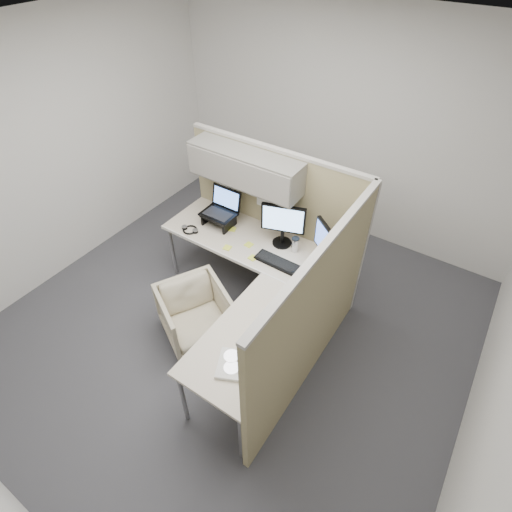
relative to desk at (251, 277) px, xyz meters
The scene contains 20 objects.
ground 0.71m from the desk, 134.71° to the right, with size 4.50×4.50×0.00m, color #3C3C42.
partition_back 0.88m from the desk, 115.90° to the left, with size 2.00×0.36×1.63m.
partition_right 0.81m from the desk, 13.96° to the right, with size 0.07×2.03×1.63m.
desk is the anchor object (origin of this frame).
office_chair 0.68m from the desk, 134.84° to the right, with size 0.62×0.58×0.64m, color beige.
monitor_left 0.63m from the desk, 88.36° to the left, with size 0.43×0.20×0.47m.
monitor_right 0.77m from the desk, 40.48° to the left, with size 0.37×0.30×0.47m.
laptop_station 0.88m from the desk, 146.49° to the left, with size 0.36×0.31×0.38m.
keyboard 0.30m from the desk, 62.74° to the left, with size 0.46×0.15×0.02m, color black.
mouse 0.43m from the desk, 30.83° to the left, with size 0.11×0.07×0.04m, color black.
travel_mug 0.56m from the desk, 70.67° to the left, with size 0.08×0.08×0.16m.
soda_can_green 0.57m from the desk, 20.73° to the left, with size 0.07×0.07×0.12m, color #1E3FA5.
soda_can_silver 0.57m from the desk, 38.14° to the left, with size 0.07×0.07×0.12m, color silver.
sticky_note_c 0.71m from the desk, 140.67° to the left, with size 0.08×0.08×0.01m, color #DCE73C.
sticky_note_a 0.45m from the desk, 156.81° to the left, with size 0.08×0.08×0.01m, color #DCE73C.
sticky_note_d 0.42m from the desk, 127.18° to the left, with size 0.08×0.08×0.01m, color #DCE73C.
sticky_note_b 0.22m from the desk, 119.74° to the left, with size 0.08×0.08×0.01m, color #DCE73C.
headphones 0.93m from the desk, 168.67° to the left, with size 0.20×0.17×0.03m.
paper_stack 1.01m from the desk, 64.09° to the right, with size 0.30×0.33×0.03m.
desk_clock 0.57m from the desk, 37.24° to the right, with size 0.07×0.09×0.09m.
Camera 1 is at (1.66, -2.09, 3.38)m, focal length 28.00 mm.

